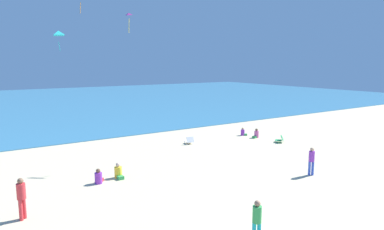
% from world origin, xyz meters
% --- Properties ---
extents(ground_plane, '(120.00, 120.00, 0.00)m').
position_xyz_m(ground_plane, '(0.00, 10.00, 0.00)').
color(ground_plane, beige).
extents(ocean_water, '(120.00, 60.00, 0.05)m').
position_xyz_m(ocean_water, '(0.00, 48.54, 0.03)').
color(ocean_water, teal).
rests_on(ocean_water, ground_plane).
extents(beach_chair_near_camera, '(0.84, 0.85, 0.56)m').
position_xyz_m(beach_chair_near_camera, '(8.90, 10.12, 0.25)').
color(beach_chair_near_camera, '#2D9956').
rests_on(beach_chair_near_camera, ground_plane).
extents(beach_chair_far_right, '(0.66, 0.78, 0.55)m').
position_xyz_m(beach_chair_far_right, '(2.85, 13.54, 0.24)').
color(beach_chair_far_right, white).
rests_on(beach_chair_far_right, ground_plane).
extents(person_0, '(0.62, 0.69, 0.77)m').
position_xyz_m(person_0, '(-5.60, 8.90, 0.28)').
color(person_0, purple).
rests_on(person_0, ground_plane).
extents(person_1, '(0.39, 0.65, 0.82)m').
position_xyz_m(person_1, '(-4.47, 9.11, 0.30)').
color(person_1, yellow).
rests_on(person_1, ground_plane).
extents(person_2, '(0.43, 0.43, 1.53)m').
position_xyz_m(person_2, '(4.40, 3.84, 0.88)').
color(person_2, blue).
rests_on(person_2, ground_plane).
extents(person_3, '(0.64, 0.42, 0.75)m').
position_xyz_m(person_3, '(8.54, 12.35, 0.28)').
color(person_3, '#D8599E').
rests_on(person_3, ground_plane).
extents(person_4, '(0.47, 0.47, 1.66)m').
position_xyz_m(person_4, '(-9.36, 6.55, 0.96)').
color(person_4, red).
rests_on(person_4, ground_plane).
extents(person_5, '(0.59, 0.53, 0.66)m').
position_xyz_m(person_5, '(8.26, 13.62, 0.24)').
color(person_5, purple).
rests_on(person_5, ground_plane).
extents(person_6, '(0.41, 0.41, 1.53)m').
position_xyz_m(person_6, '(-3.08, 0.24, 0.88)').
color(person_6, '#19ADB2').
rests_on(person_6, ground_plane).
extents(kite_magenta, '(0.43, 0.46, 1.15)m').
position_xyz_m(kite_magenta, '(-2.69, 11.38, 8.75)').
color(kite_magenta, '#DB3DA8').
extents(kite_teal, '(0.97, 0.97, 1.25)m').
position_xyz_m(kite_teal, '(-5.88, 14.63, 7.80)').
color(kite_teal, '#1EADAD').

